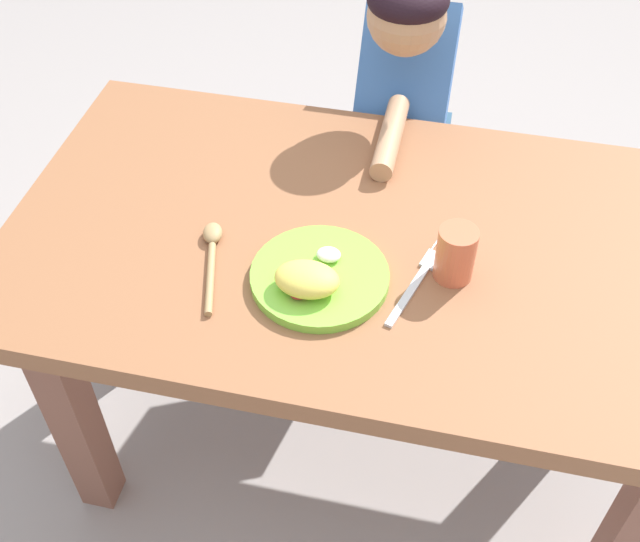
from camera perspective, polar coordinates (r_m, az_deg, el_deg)
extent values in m
plane|color=#9A928F|center=(1.88, 2.75, -12.21)|extent=(8.00, 8.00, 0.00)
cube|color=#915B3A|center=(1.38, 3.68, 1.77)|extent=(1.28, 0.73, 0.04)
cube|color=brown|center=(1.62, -17.49, -9.89)|extent=(0.07, 0.07, 0.62)
cube|color=brown|center=(1.54, 21.86, -16.82)|extent=(0.07, 0.07, 0.62)
cube|color=brown|center=(1.90, -11.28, 2.25)|extent=(0.07, 0.07, 0.62)
cube|color=brown|center=(1.83, 21.10, -2.87)|extent=(0.07, 0.07, 0.62)
cylinder|color=#7FD13E|center=(1.29, -0.02, -0.42)|extent=(0.23, 0.23, 0.02)
ellipsoid|color=#EFD655|center=(1.24, -0.96, -0.61)|extent=(0.10, 0.08, 0.04)
ellipsoid|color=red|center=(1.24, -1.44, -1.58)|extent=(0.04, 0.04, 0.02)
ellipsoid|color=red|center=(1.24, -0.29, -1.19)|extent=(0.02, 0.03, 0.03)
ellipsoid|color=white|center=(1.30, 0.63, 1.20)|extent=(0.04, 0.03, 0.02)
cube|color=silver|center=(1.27, 6.38, -1.81)|extent=(0.05, 0.14, 0.01)
cube|color=silver|center=(1.33, 8.07, 0.81)|extent=(0.04, 0.05, 0.01)
cylinder|color=silver|center=(1.36, 9.08, 1.72)|extent=(0.01, 0.04, 0.00)
cylinder|color=silver|center=(1.36, 8.74, 1.85)|extent=(0.01, 0.04, 0.00)
cylinder|color=silver|center=(1.36, 8.39, 1.98)|extent=(0.01, 0.04, 0.00)
cylinder|color=#A88555|center=(1.30, -7.97, -0.51)|extent=(0.05, 0.15, 0.01)
ellipsoid|color=#A88555|center=(1.37, -7.80, 2.75)|extent=(0.05, 0.06, 0.02)
cylinder|color=#DD6745|center=(1.28, 9.83, 1.24)|extent=(0.06, 0.06, 0.10)
cube|color=#305571|center=(2.06, 5.68, 4.91)|extent=(0.21, 0.15, 0.49)
cube|color=#3F72BF|center=(1.74, 6.17, 12.89)|extent=(0.19, 0.32, 0.40)
sphere|color=tan|center=(1.55, 6.32, 17.97)|extent=(0.15, 0.15, 0.15)
cylinder|color=tan|center=(1.55, 5.13, 9.70)|extent=(0.04, 0.23, 0.04)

